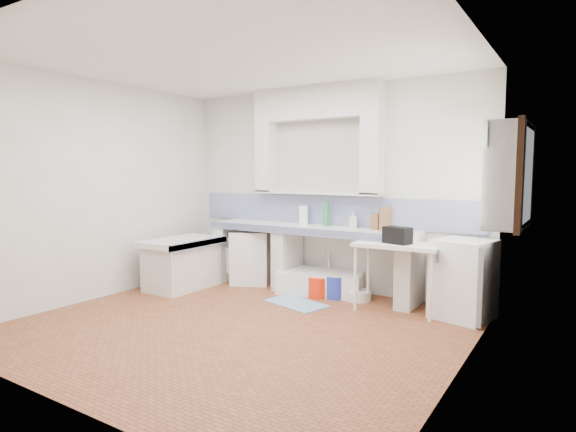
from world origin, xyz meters
The scene contains 36 objects.
floor centered at (0.00, 0.00, 0.00)m, with size 4.50×4.50×0.00m, color brown.
ceiling centered at (0.00, 0.00, 2.80)m, with size 4.50×4.50×0.00m, color silver.
wall_back centered at (0.00, 2.00, 1.40)m, with size 4.50×4.50×0.00m, color silver.
wall_front centered at (0.00, -2.00, 1.40)m, with size 4.50×4.50×0.00m, color silver.
wall_left centered at (-2.25, 0.00, 1.40)m, with size 4.50×4.50×0.00m, color silver.
wall_right centered at (2.25, 0.00, 1.40)m, with size 4.50×4.50×0.00m, color silver.
alcove_mass centered at (-0.10, 1.88, 2.58)m, with size 1.90×0.25×0.45m, color silver.
window_frame centered at (2.42, 1.20, 1.60)m, with size 0.35×0.86×1.06m, color #3B1F12.
lace_valance centered at (2.28, 1.20, 1.98)m, with size 0.01×0.84×0.24m, color white.
counter_slab centered at (-0.10, 1.70, 0.86)m, with size 3.00×0.60×0.08m, color white.
counter_lip centered at (-0.10, 1.42, 0.86)m, with size 3.00×0.04×0.10m, color navy.
counter_pier_left centered at (-1.50, 1.70, 0.41)m, with size 0.20×0.55×0.82m, color silver.
counter_pier_mid centered at (-0.45, 1.70, 0.41)m, with size 0.20×0.55×0.82m, color silver.
counter_pier_right centered at (1.30, 1.70, 0.41)m, with size 0.20×0.55×0.82m, color silver.
peninsula_top centered at (-1.70, 0.90, 0.66)m, with size 0.70×1.10×0.08m, color white.
peninsula_base centered at (-1.70, 0.90, 0.31)m, with size 0.60×1.00×0.62m, color silver.
peninsula_lip centered at (-1.37, 0.90, 0.66)m, with size 0.04×1.10×0.10m, color navy.
backsplash centered at (0.00, 1.99, 1.10)m, with size 4.27×0.03×0.40m, color navy.
stove centered at (-1.06, 1.67, 0.39)m, with size 0.55×0.53×0.77m, color white.
sink centered at (0.08, 1.71, 0.13)m, with size 1.12×0.60×0.27m, color white.
side_table centered at (1.24, 1.44, 0.40)m, with size 0.97×0.54×0.04m, color white.
fridge centered at (1.95, 1.57, 0.44)m, with size 0.57×0.57×0.89m, color white.
bucket_red centered at (-0.14, 1.56, 0.14)m, with size 0.29×0.29×0.27m, color #A9271A.
bucket_orange centered at (0.15, 1.51, 0.13)m, with size 0.29×0.29×0.27m, color red.
bucket_blue centered at (0.36, 1.60, 0.15)m, with size 0.31×0.31×0.30m, color #2639B8.
basin_white centered at (0.66, 1.64, 0.06)m, with size 0.33×0.33×0.13m, color white.
water_bottle_a centered at (-0.02, 1.85, 0.16)m, with size 0.09×0.09×0.32m, color silver.
water_bottle_b centered at (0.11, 1.85, 0.14)m, with size 0.07×0.07×0.28m, color silver.
black_bag centered at (1.25, 1.40, 0.91)m, with size 0.31×0.18×0.19m, color black.
green_bottle_a centered at (0.08, 1.85, 1.07)m, with size 0.07×0.07×0.34m, color #297B45.
green_bottle_b centered at (0.06, 1.85, 1.04)m, with size 0.06×0.06×0.29m, color #297B45.
knife_block centered at (0.79, 1.83, 1.00)m, with size 0.10×0.08×0.20m, color #92613A.
cutting_board centered at (0.93, 1.85, 1.05)m, with size 0.02×0.22×0.30m, color #92613A.
paper_towel centered at (-0.28, 1.85, 1.03)m, with size 0.13×0.13×0.26m, color white.
soap_bottle centered at (0.48, 1.85, 1.00)m, with size 0.09×0.10×0.21m, color white.
rug centered at (0.08, 1.06, 0.01)m, with size 0.77×0.44×0.01m, color #285F94.
Camera 1 is at (3.07, -3.85, 1.64)m, focal length 29.44 mm.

